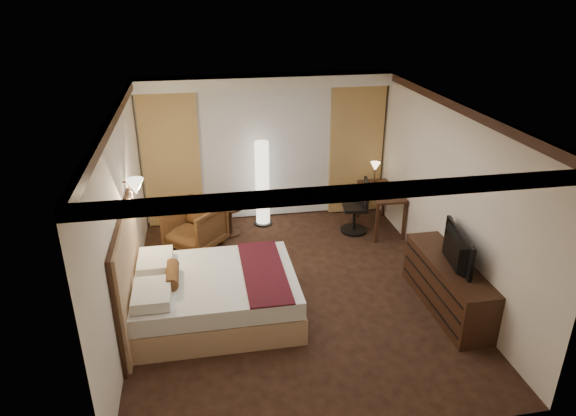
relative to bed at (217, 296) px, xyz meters
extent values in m
cube|color=black|center=(1.12, 0.41, -0.31)|extent=(4.50, 5.50, 0.01)
cube|color=white|center=(1.12, 0.41, 2.39)|extent=(4.50, 5.50, 0.01)
cube|color=silver|center=(1.12, 3.16, 1.04)|extent=(4.50, 0.02, 2.70)
cube|color=silver|center=(-1.13, 0.41, 1.04)|extent=(0.02, 5.50, 2.70)
cube|color=silver|center=(3.37, 0.41, 1.04)|extent=(0.02, 5.50, 2.70)
cube|color=white|center=(1.12, 2.91, 2.29)|extent=(4.50, 0.50, 0.20)
cube|color=silver|center=(1.12, 3.08, 0.94)|extent=(2.48, 0.04, 2.45)
cube|color=tan|center=(-0.58, 3.02, 0.94)|extent=(1.00, 0.14, 2.45)
cube|color=tan|center=(2.82, 3.02, 0.94)|extent=(1.00, 0.14, 2.45)
imported|color=#502C18|center=(-0.25, 2.07, 0.11)|extent=(1.12, 1.11, 0.84)
imported|color=black|center=(3.09, -0.38, 0.69)|extent=(0.72, 1.08, 0.13)
camera|label=1|loc=(-0.09, -5.86, 3.85)|focal=32.00mm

